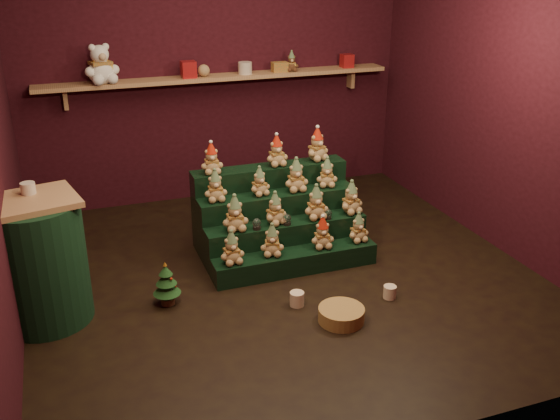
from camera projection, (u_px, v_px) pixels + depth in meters
name	position (u px, v px, depth m)	size (l,w,h in m)	color
ground	(283.00, 275.00, 5.16)	(4.00, 4.00, 0.00)	black
back_wall	(215.00, 64.00, 6.40)	(4.00, 0.10, 2.80)	black
front_wall	(437.00, 207.00, 2.84)	(4.00, 0.10, 2.80)	black
right_wall	(511.00, 89.00, 5.26)	(0.10, 4.00, 2.80)	black
back_shelf	(220.00, 78.00, 6.29)	(3.60, 0.26, 0.24)	tan
riser_tier_front	(295.00, 261.00, 5.18)	(1.40, 0.22, 0.18)	black
riser_tier_midfront	(286.00, 241.00, 5.34)	(1.40, 0.22, 0.36)	black
riser_tier_midback	(278.00, 222.00, 5.50)	(1.40, 0.22, 0.54)	black
riser_tier_back	(270.00, 203.00, 5.65)	(1.40, 0.22, 0.72)	black
teddy_0	(232.00, 247.00, 4.91)	(0.20, 0.18, 0.28)	tan
teddy_1	(272.00, 240.00, 5.05)	(0.19, 0.17, 0.27)	tan
teddy_2	(322.00, 232.00, 5.18)	(0.19, 0.17, 0.27)	tan
teddy_3	(358.00, 227.00, 5.29)	(0.18, 0.16, 0.26)	tan
teddy_4	(235.00, 213.00, 5.06)	(0.22, 0.19, 0.30)	tan
teddy_5	(275.00, 208.00, 5.19)	(0.20, 0.18, 0.28)	tan
teddy_6	(316.00, 202.00, 5.29)	(0.21, 0.19, 0.30)	tan
teddy_7	(351.00, 197.00, 5.40)	(0.21, 0.19, 0.29)	tan
teddy_8	(215.00, 186.00, 5.18)	(0.19, 0.17, 0.27)	tan
teddy_9	(260.00, 181.00, 5.31)	(0.18, 0.16, 0.25)	tan
teddy_10	(296.00, 175.00, 5.39)	(0.21, 0.19, 0.29)	tan
teddy_11	(327.00, 172.00, 5.50)	(0.19, 0.17, 0.26)	tan
teddy_12	(211.00, 158.00, 5.28)	(0.19, 0.17, 0.27)	tan
teddy_13	(277.00, 151.00, 5.47)	(0.20, 0.18, 0.27)	tan
teddy_14	(317.00, 144.00, 5.61)	(0.21, 0.19, 0.30)	tan
snow_globe_a	(257.00, 224.00, 5.11)	(0.07, 0.07, 0.10)	black
snow_globe_b	(287.00, 220.00, 5.19)	(0.07, 0.07, 0.09)	black
snow_globe_c	(328.00, 214.00, 5.31)	(0.07, 0.07, 0.09)	black
side_table	(39.00, 261.00, 4.37)	(0.71, 0.65, 0.94)	tan
table_ornament	(28.00, 188.00, 4.26)	(0.10, 0.10, 0.08)	#C3B3A1
mini_christmas_tree	(166.00, 284.00, 4.67)	(0.21, 0.21, 0.36)	#482C1A
mug_left	(297.00, 299.00, 4.70)	(0.11, 0.11, 0.11)	beige
mug_right	(390.00, 292.00, 4.80)	(0.10, 0.10, 0.10)	beige
wicker_basket	(341.00, 315.00, 4.50)	(0.34, 0.34, 0.10)	#A68243
white_bear	(100.00, 59.00, 5.80)	(0.33, 0.30, 0.46)	white
brown_bear	(292.00, 61.00, 6.45)	(0.14, 0.13, 0.20)	#4F2E1A
gift_tin_red_a	(188.00, 69.00, 6.13)	(0.14, 0.14, 0.16)	#A8191B
gift_tin_cream	(245.00, 68.00, 6.32)	(0.14, 0.14, 0.12)	#C3B3A1
gift_tin_red_b	(347.00, 61.00, 6.67)	(0.12, 0.12, 0.14)	#A8191B
shelf_plush_ball	(204.00, 71.00, 6.18)	(0.12, 0.12, 0.12)	tan
scarf_gift_box	(280.00, 67.00, 6.44)	(0.16, 0.10, 0.10)	#C6581C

